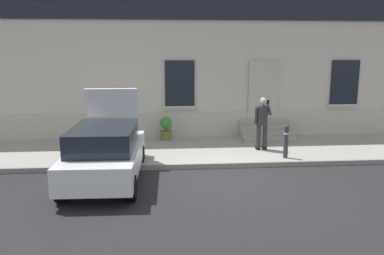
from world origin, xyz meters
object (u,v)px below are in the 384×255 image
at_px(bollard_near_person, 286,140).
at_px(planter_olive, 166,128).
at_px(hatchback_car_white, 106,152).
at_px(person_on_phone, 262,120).
at_px(planter_cream, 102,130).

height_order(bollard_near_person, planter_olive, bollard_near_person).
relative_size(hatchback_car_white, planter_olive, 4.78).
bearing_deg(person_on_phone, planter_olive, 140.95).
relative_size(bollard_near_person, planter_olive, 1.22).
bearing_deg(person_on_phone, planter_cream, 153.99).
relative_size(person_on_phone, planter_olive, 2.04).
xyz_separation_m(bollard_near_person, planter_cream, (-5.90, 2.56, -0.11)).
distance_m(person_on_phone, planter_olive, 3.62).
distance_m(hatchback_car_white, planter_olive, 4.40).
height_order(hatchback_car_white, bollard_near_person, hatchback_car_white).
height_order(bollard_near_person, person_on_phone, person_on_phone).
distance_m(hatchback_car_white, planter_cream, 3.93).
xyz_separation_m(planter_cream, planter_olive, (2.29, 0.20, 0.00)).
bearing_deg(planter_cream, planter_olive, 5.03).
bearing_deg(bollard_near_person, planter_olive, 142.68).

